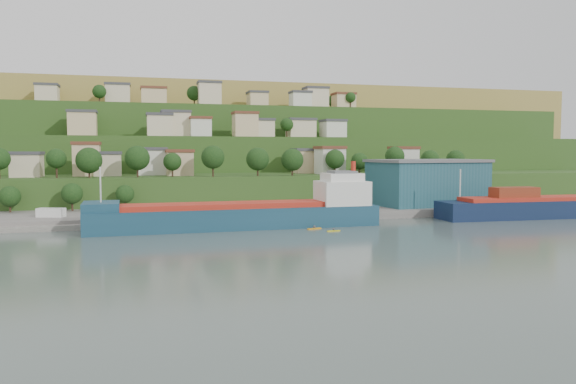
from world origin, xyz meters
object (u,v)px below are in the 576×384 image
object	(u,v)px
cargo_ship_near	(246,216)
kayak_orange	(314,228)
warehouse	(427,182)
cargo_ship_far	(553,207)
caravan	(51,214)

from	to	relation	value
cargo_ship_near	kayak_orange	world-z (taller)	cargo_ship_near
warehouse	kayak_orange	distance (m)	49.81
cargo_ship_near	kayak_orange	xyz separation A→B (m)	(14.04, -6.07, -2.40)
cargo_ship_near	cargo_ship_far	xyz separation A→B (m)	(81.14, -0.49, -0.14)
cargo_ship_near	kayak_orange	distance (m)	15.48
cargo_ship_far	caravan	xyz separation A→B (m)	(-123.66, 15.84, 0.11)
cargo_ship_near	warehouse	xyz separation A→B (m)	(55.81, 19.82, 5.79)
cargo_ship_far	caravan	world-z (taller)	cargo_ship_far
cargo_ship_far	kayak_orange	xyz separation A→B (m)	(-67.10, -5.57, -2.26)
cargo_ship_far	kayak_orange	bearing A→B (deg)	-172.89
cargo_ship_near	cargo_ship_far	distance (m)	81.14
cargo_ship_near	warehouse	world-z (taller)	warehouse
cargo_ship_far	caravan	bearing A→B (deg)	175.06
warehouse	kayak_orange	world-z (taller)	warehouse
cargo_ship_near	kayak_orange	size ratio (longest dim) A/B	19.02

